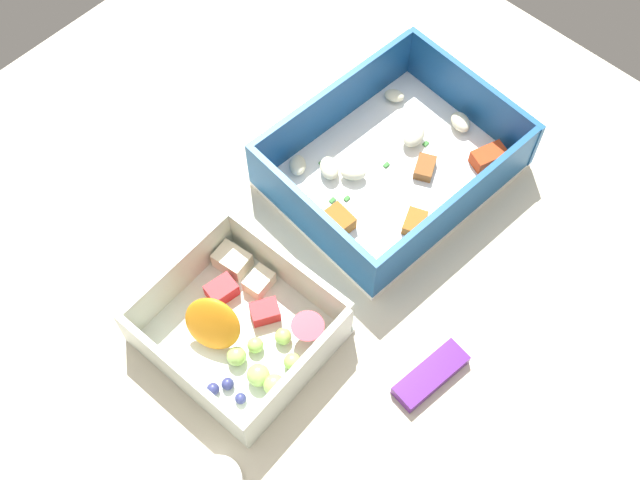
# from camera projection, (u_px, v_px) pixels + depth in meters

# --- Properties ---
(table_surface) EXTENTS (0.80, 0.80, 0.02)m
(table_surface) POSITION_uv_depth(u_px,v_px,m) (306.00, 271.00, 0.73)
(table_surface) COLOR beige
(table_surface) RESTS_ON ground
(pasta_container) EXTENTS (0.23, 0.19, 0.06)m
(pasta_container) POSITION_uv_depth(u_px,v_px,m) (393.00, 163.00, 0.76)
(pasta_container) COLOR white
(pasta_container) RESTS_ON table_surface
(fruit_bowl) EXTENTS (0.14, 0.15, 0.06)m
(fruit_bowl) POSITION_uv_depth(u_px,v_px,m) (242.00, 326.00, 0.67)
(fruit_bowl) COLOR silver
(fruit_bowl) RESTS_ON table_surface
(candy_bar) EXTENTS (0.07, 0.03, 0.01)m
(candy_bar) POSITION_uv_depth(u_px,v_px,m) (431.00, 375.00, 0.67)
(candy_bar) COLOR #51197A
(candy_bar) RESTS_ON table_surface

